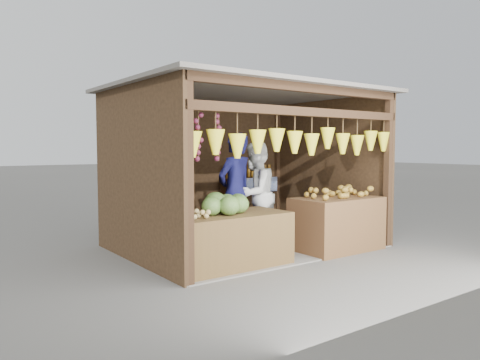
% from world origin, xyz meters
% --- Properties ---
extents(ground, '(80.00, 80.00, 0.00)m').
position_xyz_m(ground, '(0.00, 0.00, 0.00)').
color(ground, '#514F49').
rests_on(ground, ground).
extents(stall_structure, '(4.30, 3.30, 2.66)m').
position_xyz_m(stall_structure, '(-0.03, -0.04, 1.67)').
color(stall_structure, slate).
rests_on(stall_structure, ground).
extents(back_shelf, '(1.25, 0.32, 1.32)m').
position_xyz_m(back_shelf, '(1.05, 1.28, 0.87)').
color(back_shelf, '#382314').
rests_on(back_shelf, ground).
extents(counter_left, '(1.74, 0.85, 0.76)m').
position_xyz_m(counter_left, '(-1.04, -0.99, 0.38)').
color(counter_left, '#4D3619').
rests_on(counter_left, ground).
extents(counter_right, '(1.46, 0.85, 0.87)m').
position_xyz_m(counter_right, '(1.04, -1.12, 0.43)').
color(counter_right, '#4F301A').
rests_on(counter_right, ground).
extents(stool, '(0.32, 0.32, 0.30)m').
position_xyz_m(stool, '(-1.54, 0.01, 0.15)').
color(stool, black).
rests_on(stool, ground).
extents(man_standing, '(0.78, 0.59, 1.92)m').
position_xyz_m(man_standing, '(-0.35, -0.19, 0.96)').
color(man_standing, '#121345').
rests_on(man_standing, ground).
extents(woman_standing, '(1.06, 0.95, 1.79)m').
position_xyz_m(woman_standing, '(0.13, -0.09, 0.89)').
color(woman_standing, white).
rests_on(woman_standing, ground).
extents(vendor_seated, '(0.52, 0.38, 0.99)m').
position_xyz_m(vendor_seated, '(-1.54, 0.01, 0.79)').
color(vendor_seated, brown).
rests_on(vendor_seated, stool).
extents(melon_pile, '(1.00, 0.50, 0.32)m').
position_xyz_m(melon_pile, '(-1.05, -0.97, 0.92)').
color(melon_pile, '#245416').
rests_on(melon_pile, counter_left).
extents(tanfruit_pile, '(0.34, 0.40, 0.13)m').
position_xyz_m(tanfruit_pile, '(-1.62, -1.06, 0.83)').
color(tanfruit_pile, tan).
rests_on(tanfruit_pile, counter_left).
extents(mango_pile, '(1.40, 0.64, 0.22)m').
position_xyz_m(mango_pile, '(1.11, -1.10, 0.98)').
color(mango_pile, '#AE4817').
rests_on(mango_pile, counter_right).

